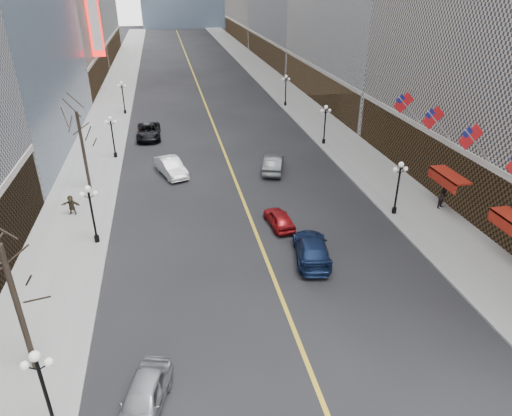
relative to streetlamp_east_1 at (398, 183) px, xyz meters
name	(u,v)px	position (x,y,z in m)	size (l,w,h in m)	color
sidewalk_east	(292,99)	(2.20, 40.00, -2.83)	(6.00, 230.00, 0.15)	gray
sidewalk_west	(112,108)	(-25.80, 40.00, -2.83)	(6.00, 230.00, 0.15)	gray
lane_line	(200,90)	(-11.80, 50.00, -2.89)	(0.25, 200.00, 0.02)	gold
streetlamp_east_1	(398,183)	(0.00, 0.00, 0.00)	(1.26, 0.44, 4.52)	black
streetlamp_east_2	(325,120)	(0.00, 18.00, 0.00)	(1.26, 0.44, 4.52)	black
streetlamp_east_3	(286,87)	(0.00, 36.00, 0.00)	(1.26, 0.44, 4.52)	black
streetlamp_west_0	(43,385)	(-23.60, -16.00, 0.00)	(1.26, 0.44, 4.52)	black
streetlamp_west_1	(91,208)	(-23.60, 0.00, 0.00)	(1.26, 0.44, 4.52)	black
streetlamp_west_2	(112,133)	(-23.60, 18.00, 0.00)	(1.26, 0.44, 4.52)	black
streetlamp_west_3	(123,94)	(-23.60, 36.00, 0.00)	(1.26, 0.44, 4.52)	black
flag_3	(472,139)	(3.51, -3.00, 4.39)	(2.87, 0.12, 2.87)	#B2B2B7
flag_4	(435,120)	(3.51, 2.00, 4.39)	(2.87, 0.12, 2.87)	#B2B2B7
flag_5	(405,104)	(3.51, 7.00, 4.39)	(2.87, 0.12, 2.87)	#B2B2B7
awning_c	(448,176)	(4.30, 0.00, 0.18)	(1.40, 4.00, 0.93)	maroon
theatre_marquee	(94,17)	(-27.68, 50.00, 9.10)	(2.00, 0.55, 12.00)	red
tree_west_near	(6,266)	(-25.30, -12.00, 3.34)	(3.60, 3.60, 7.92)	#2D231C
tree_west_far	(79,124)	(-25.30, 10.00, 3.34)	(3.60, 3.60, 7.92)	#2D231C
car_nb_near	(143,398)	(-19.87, -15.58, -2.12)	(1.83, 4.56, 1.55)	#999CA0
car_nb_mid	(171,167)	(-17.80, 12.13, -2.05)	(1.80, 5.15, 1.70)	silver
car_nb_far	(149,131)	(-20.12, 24.38, -2.06)	(2.79, 6.05, 1.68)	black
car_sb_near	(312,249)	(-8.70, -5.03, -2.09)	(2.28, 5.60, 1.63)	#122146
car_sb_mid	(279,218)	(-9.80, -0.04, -2.22)	(1.61, 4.00, 1.36)	maroon
car_sb_far	(273,163)	(-7.65, 11.11, -2.05)	(1.80, 5.16, 1.70)	#494E51
ped_east_walk	(444,198)	(4.41, 0.10, -1.80)	(0.92, 0.51, 1.89)	black
ped_west_far	(71,205)	(-26.06, 4.97, -1.92)	(1.55, 0.44, 1.67)	#332B1C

